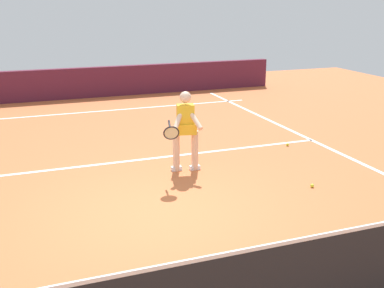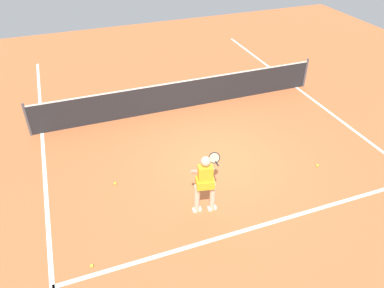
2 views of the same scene
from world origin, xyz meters
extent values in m
plane|color=#C66638|center=(0.00, 0.00, 0.00)|extent=(25.51, 25.51, 0.00)
cube|color=white|center=(0.00, -2.57, 0.00)|extent=(9.10, 0.10, 0.01)
cube|color=white|center=(-4.55, 0.00, 0.00)|extent=(0.10, 17.62, 0.01)
cube|color=white|center=(4.55, 0.00, 0.00)|extent=(0.10, 17.62, 0.01)
cylinder|color=#4C4C51|center=(-4.85, 3.09, 0.54)|extent=(0.08, 0.08, 1.09)
cylinder|color=#4C4C51|center=(4.85, 3.09, 0.54)|extent=(0.08, 0.08, 1.09)
cube|color=#232326|center=(0.00, 3.09, 0.48)|extent=(9.62, 0.02, 0.97)
cube|color=white|center=(0.00, 3.09, 0.99)|extent=(9.62, 0.02, 0.04)
cylinder|color=beige|center=(-1.26, -1.64, 0.39)|extent=(0.13, 0.13, 0.78)
cylinder|color=beige|center=(-0.91, -1.71, 0.39)|extent=(0.13, 0.13, 0.78)
cube|color=white|center=(-1.26, -1.64, 0.04)|extent=(0.20, 0.10, 0.08)
cube|color=white|center=(-0.91, -1.71, 0.04)|extent=(0.20, 0.10, 0.08)
cube|color=gold|center=(-1.08, -1.68, 1.04)|extent=(0.36, 0.26, 0.52)
cube|color=gold|center=(-1.08, -1.68, 0.84)|extent=(0.45, 0.36, 0.20)
sphere|color=beige|center=(-1.08, -1.68, 1.44)|extent=(0.22, 0.22, 0.22)
cylinder|color=beige|center=(-1.20, -1.50, 1.06)|extent=(0.19, 0.49, 0.37)
cylinder|color=beige|center=(-0.91, -1.56, 1.06)|extent=(0.36, 0.43, 0.37)
cylinder|color=black|center=(-0.66, -1.34, 1.02)|extent=(0.10, 0.30, 0.14)
torus|color=black|center=(-0.60, -1.04, 0.96)|extent=(0.30, 0.18, 0.28)
cylinder|color=beige|center=(-0.60, -1.04, 0.96)|extent=(0.25, 0.14, 0.23)
sphere|color=#D1E533|center=(-3.78, -2.36, 0.03)|extent=(0.07, 0.07, 0.07)
sphere|color=#D1E533|center=(-2.88, -0.05, 0.03)|extent=(0.07, 0.07, 0.07)
sphere|color=#D1E533|center=(2.40, -1.21, 0.03)|extent=(0.07, 0.07, 0.07)
camera|label=1|loc=(1.84, 6.59, 3.21)|focal=44.77mm
camera|label=2|loc=(-3.51, -7.41, 6.25)|focal=34.63mm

